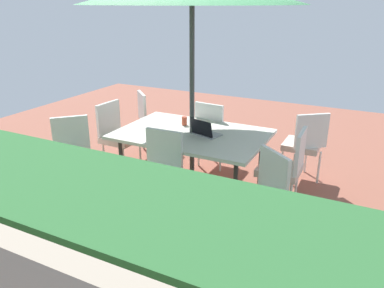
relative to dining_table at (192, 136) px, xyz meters
name	(u,v)px	position (x,y,z in m)	size (l,w,h in m)	color
ground_plane	(192,188)	(0.00, 0.00, -0.72)	(10.00, 10.00, 0.02)	#935442
hedge_row	(30,251)	(0.00, 2.52, -0.06)	(6.30, 0.91, 1.30)	#2D6633
dining_table	(192,136)	(0.00, 0.00, 0.00)	(1.83, 1.23, 0.76)	silver
chair_east	(117,133)	(1.19, -0.02, -0.16)	(0.48, 0.47, 0.98)	beige
chair_west	(285,165)	(-1.19, 0.02, -0.16)	(0.47, 0.46, 0.98)	beige
chair_northwest	(259,196)	(-1.14, 0.84, -0.16)	(0.58, 0.58, 0.98)	beige
chair_southwest	(305,142)	(-1.23, -0.85, -0.16)	(0.58, 0.58, 0.98)	beige
chair_north	(158,171)	(0.01, 0.79, -0.16)	(0.46, 0.47, 0.98)	beige
chair_southeast	(152,119)	(1.14, -0.85, -0.16)	(0.59, 0.59, 0.98)	beige
chair_south	(214,130)	(0.03, -0.76, -0.16)	(0.47, 0.48, 0.98)	beige
chair_northeast	(73,153)	(1.21, 0.82, -0.16)	(0.59, 0.59, 0.98)	beige
laptop	(205,132)	(-0.19, 0.02, 0.09)	(0.37, 0.32, 0.21)	gray
cup	(184,121)	(0.23, -0.24, 0.10)	(0.07, 0.07, 0.11)	#CC4C33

